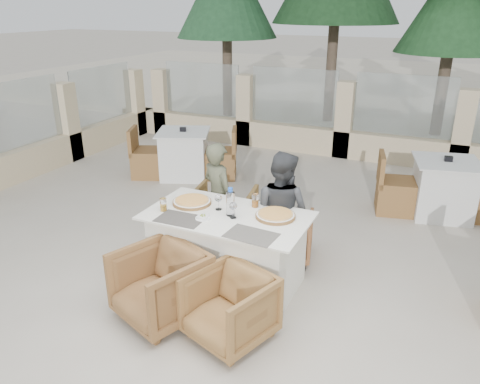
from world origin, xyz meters
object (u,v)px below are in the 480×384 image
at_px(wine_glass_centre, 218,201).
at_px(olive_dish, 203,217).
at_px(water_bottle, 230,202).
at_px(beer_glass_left, 163,205).
at_px(armchair_far_left, 223,215).
at_px(armchair_near_left, 160,285).
at_px(pizza_right, 275,215).
at_px(dining_table, 227,249).
at_px(pizza_left, 192,201).
at_px(wine_glass_near, 233,209).
at_px(beer_glass_right, 255,200).
at_px(armchair_far_right, 287,235).
at_px(bg_table_a, 184,154).
at_px(diner_right, 280,212).
at_px(bg_table_b, 443,189).
at_px(armchair_near_right, 229,308).
at_px(diner_left, 218,197).

distance_m(wine_glass_centre, olive_dish, 0.27).
distance_m(water_bottle, beer_glass_left, 0.68).
bearing_deg(olive_dish, wine_glass_centre, 82.31).
xyz_separation_m(armchair_far_left, armchair_near_left, (0.16, -1.58, -0.00)).
height_order(pizza_right, beer_glass_left, beer_glass_left).
xyz_separation_m(dining_table, pizza_left, (-0.45, 0.09, 0.41)).
distance_m(wine_glass_near, beer_glass_left, 0.72).
height_order(beer_glass_right, armchair_far_right, beer_glass_right).
bearing_deg(armchair_near_left, water_bottle, 87.75).
xyz_separation_m(pizza_right, water_bottle, (-0.41, -0.14, 0.12)).
relative_size(water_bottle, bg_table_a, 0.17).
bearing_deg(armchair_near_left, diner_right, 83.80).
relative_size(water_bottle, armchair_far_left, 0.39).
bearing_deg(pizza_right, armchair_near_left, -129.39).
bearing_deg(beer_glass_left, bg_table_b, 49.28).
height_order(armchair_near_left, diner_right, diner_right).
height_order(wine_glass_near, bg_table_a, wine_glass_near).
xyz_separation_m(pizza_right, armchair_far_right, (-0.09, 0.63, -0.53)).
height_order(pizza_right, beer_glass_right, beer_glass_right).
bearing_deg(pizza_right, armchair_near_right, -93.48).
relative_size(armchair_far_left, bg_table_b, 0.45).
relative_size(armchair_far_left, armchair_far_right, 1.26).
relative_size(wine_glass_near, bg_table_b, 0.11).
xyz_separation_m(pizza_left, pizza_right, (0.90, 0.05, -0.00)).
bearing_deg(pizza_left, beer_glass_left, -121.02).
distance_m(wine_glass_near, olive_dish, 0.30).
bearing_deg(bg_table_a, pizza_right, -67.23).
height_order(pizza_left, diner_right, diner_right).
xyz_separation_m(pizza_right, beer_glass_left, (-1.07, -0.32, 0.04)).
relative_size(armchair_far_right, bg_table_a, 0.35).
relative_size(armchair_near_left, bg_table_b, 0.44).
height_order(dining_table, bg_table_a, same).
distance_m(armchair_near_left, armchair_near_right, 0.69).
height_order(armchair_near_left, bg_table_b, bg_table_b).
xyz_separation_m(olive_dish, armchair_far_left, (-0.29, 0.99, -0.46)).
height_order(armchair_far_right, armchair_near_left, armchair_near_left).
relative_size(pizza_right, bg_table_b, 0.24).
height_order(pizza_left, beer_glass_left, beer_glass_left).
distance_m(wine_glass_centre, armchair_near_left, 1.01).
relative_size(pizza_left, armchair_near_left, 0.55).
distance_m(dining_table, diner_left, 0.82).
relative_size(armchair_near_left, bg_table_a, 0.44).
bearing_deg(armchair_far_left, dining_table, 109.61).
height_order(wine_glass_centre, bg_table_a, wine_glass_centre).
height_order(water_bottle, beer_glass_right, water_bottle).
bearing_deg(armchair_near_right, bg_table_b, 86.17).
relative_size(water_bottle, diner_left, 0.22).
relative_size(wine_glass_centre, bg_table_b, 0.11).
bearing_deg(armchair_near_left, beer_glass_right, 87.16).
relative_size(beer_glass_left, bg_table_a, 0.08).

